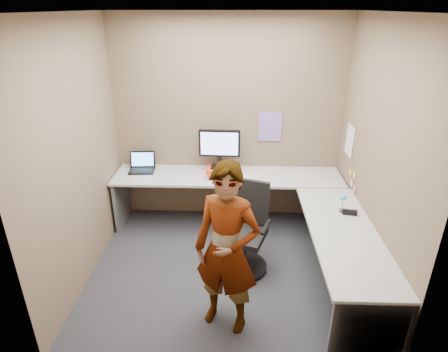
{
  "coord_description": "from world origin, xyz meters",
  "views": [
    {
      "loc": [
        0.11,
        -3.47,
        2.74
      ],
      "look_at": [
        -0.02,
        0.25,
        1.05
      ],
      "focal_mm": 30.0,
      "sensor_mm": 36.0,
      "label": 1
    }
  ],
  "objects_px": {
    "desk": "(263,207)",
    "person": "(227,250)",
    "office_chair": "(245,235)",
    "monitor": "(219,146)"
  },
  "relations": [
    {
      "from": "desk",
      "to": "monitor",
      "type": "relative_size",
      "value": 5.55
    },
    {
      "from": "desk",
      "to": "person",
      "type": "height_order",
      "value": "person"
    },
    {
      "from": "monitor",
      "to": "person",
      "type": "xyz_separation_m",
      "value": [
        0.15,
        -1.88,
        -0.28
      ]
    },
    {
      "from": "office_chair",
      "to": "person",
      "type": "bearing_deg",
      "value": -83.27
    },
    {
      "from": "person",
      "to": "office_chair",
      "type": "bearing_deg",
      "value": 97.81
    },
    {
      "from": "desk",
      "to": "office_chair",
      "type": "distance_m",
      "value": 0.43
    },
    {
      "from": "desk",
      "to": "monitor",
      "type": "distance_m",
      "value": 1.03
    },
    {
      "from": "office_chair",
      "to": "person",
      "type": "xyz_separation_m",
      "value": [
        -0.19,
        -0.84,
        0.4
      ]
    },
    {
      "from": "desk",
      "to": "office_chair",
      "type": "bearing_deg",
      "value": -122.56
    },
    {
      "from": "monitor",
      "to": "office_chair",
      "type": "xyz_separation_m",
      "value": [
        0.33,
        -1.04,
        -0.68
      ]
    }
  ]
}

